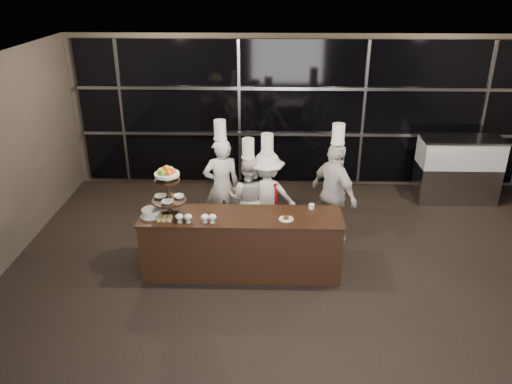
{
  "coord_description": "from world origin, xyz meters",
  "views": [
    {
      "loc": [
        -0.63,
        -4.55,
        4.07
      ],
      "look_at": [
        -0.8,
        1.97,
        1.15
      ],
      "focal_mm": 35.0,
      "sensor_mm": 36.0,
      "label": 1
    }
  ],
  "objects_px": {
    "display_stand": "(168,187)",
    "chef_d": "(334,193)",
    "chef_a": "(222,185)",
    "layer_cake": "(151,213)",
    "chef_b": "(248,198)",
    "chef_c": "(267,195)",
    "buffet_counter": "(242,244)",
    "display_case": "(458,166)"
  },
  "relations": [
    {
      "from": "chef_a",
      "to": "chef_d",
      "type": "bearing_deg",
      "value": -9.2
    },
    {
      "from": "display_case",
      "to": "chef_c",
      "type": "bearing_deg",
      "value": -156.39
    },
    {
      "from": "layer_cake",
      "to": "chef_a",
      "type": "xyz_separation_m",
      "value": [
        0.87,
        1.29,
        -0.12
      ]
    },
    {
      "from": "display_stand",
      "to": "chef_c",
      "type": "relative_size",
      "value": 0.42
    },
    {
      "from": "display_case",
      "to": "chef_b",
      "type": "height_order",
      "value": "chef_b"
    },
    {
      "from": "display_stand",
      "to": "chef_a",
      "type": "distance_m",
      "value": 1.46
    },
    {
      "from": "layer_cake",
      "to": "chef_c",
      "type": "relative_size",
      "value": 0.17
    },
    {
      "from": "buffet_counter",
      "to": "display_stand",
      "type": "xyz_separation_m",
      "value": [
        -1.0,
        -0.0,
        0.87
      ]
    },
    {
      "from": "buffet_counter",
      "to": "chef_c",
      "type": "distance_m",
      "value": 1.15
    },
    {
      "from": "layer_cake",
      "to": "chef_a",
      "type": "distance_m",
      "value": 1.56
    },
    {
      "from": "chef_c",
      "to": "chef_d",
      "type": "xyz_separation_m",
      "value": [
        1.06,
        -0.11,
        0.1
      ]
    },
    {
      "from": "buffet_counter",
      "to": "display_stand",
      "type": "height_order",
      "value": "display_stand"
    },
    {
      "from": "chef_d",
      "to": "buffet_counter",
      "type": "bearing_deg",
      "value": -146.22
    },
    {
      "from": "chef_a",
      "to": "chef_b",
      "type": "distance_m",
      "value": 0.51
    },
    {
      "from": "layer_cake",
      "to": "chef_c",
      "type": "xyz_separation_m",
      "value": [
        1.61,
        1.11,
        -0.22
      ]
    },
    {
      "from": "display_stand",
      "to": "chef_d",
      "type": "relative_size",
      "value": 0.38
    },
    {
      "from": "display_stand",
      "to": "chef_d",
      "type": "height_order",
      "value": "chef_d"
    },
    {
      "from": "chef_b",
      "to": "chef_d",
      "type": "bearing_deg",
      "value": -3.28
    },
    {
      "from": "layer_cake",
      "to": "display_stand",
      "type": "bearing_deg",
      "value": 11.17
    },
    {
      "from": "chef_a",
      "to": "display_case",
      "type": "bearing_deg",
      "value": 17.82
    },
    {
      "from": "chef_d",
      "to": "display_stand",
      "type": "bearing_deg",
      "value": -158.62
    },
    {
      "from": "buffet_counter",
      "to": "display_stand",
      "type": "bearing_deg",
      "value": -179.99
    },
    {
      "from": "display_case",
      "to": "chef_c",
      "type": "height_order",
      "value": "chef_c"
    },
    {
      "from": "chef_a",
      "to": "buffet_counter",
      "type": "bearing_deg",
      "value": -72.68
    },
    {
      "from": "chef_b",
      "to": "chef_c",
      "type": "bearing_deg",
      "value": 6.76
    },
    {
      "from": "chef_a",
      "to": "chef_d",
      "type": "height_order",
      "value": "chef_d"
    },
    {
      "from": "buffet_counter",
      "to": "chef_b",
      "type": "relative_size",
      "value": 1.66
    },
    {
      "from": "layer_cake",
      "to": "display_case",
      "type": "distance_m",
      "value": 5.85
    },
    {
      "from": "layer_cake",
      "to": "chef_b",
      "type": "height_order",
      "value": "chef_b"
    },
    {
      "from": "display_case",
      "to": "chef_a",
      "type": "relative_size",
      "value": 0.77
    },
    {
      "from": "display_stand",
      "to": "chef_d",
      "type": "xyz_separation_m",
      "value": [
        2.41,
        0.94,
        -0.48
      ]
    },
    {
      "from": "chef_d",
      "to": "chef_c",
      "type": "bearing_deg",
      "value": 173.94
    },
    {
      "from": "display_stand",
      "to": "chef_d",
      "type": "bearing_deg",
      "value": 21.38
    },
    {
      "from": "layer_cake",
      "to": "chef_b",
      "type": "xyz_separation_m",
      "value": [
        1.31,
        1.07,
        -0.25
      ]
    },
    {
      "from": "buffet_counter",
      "to": "chef_c",
      "type": "height_order",
      "value": "chef_c"
    },
    {
      "from": "layer_cake",
      "to": "chef_a",
      "type": "height_order",
      "value": "chef_a"
    },
    {
      "from": "chef_c",
      "to": "chef_d",
      "type": "relative_size",
      "value": 0.9
    },
    {
      "from": "layer_cake",
      "to": "chef_d",
      "type": "height_order",
      "value": "chef_d"
    },
    {
      "from": "layer_cake",
      "to": "display_case",
      "type": "relative_size",
      "value": 0.2
    },
    {
      "from": "display_stand",
      "to": "chef_b",
      "type": "xyz_separation_m",
      "value": [
        1.06,
        1.02,
        -0.61
      ]
    },
    {
      "from": "chef_b",
      "to": "layer_cake",
      "type": "bearing_deg",
      "value": -140.75
    },
    {
      "from": "display_stand",
      "to": "chef_d",
      "type": "distance_m",
      "value": 2.63
    }
  ]
}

